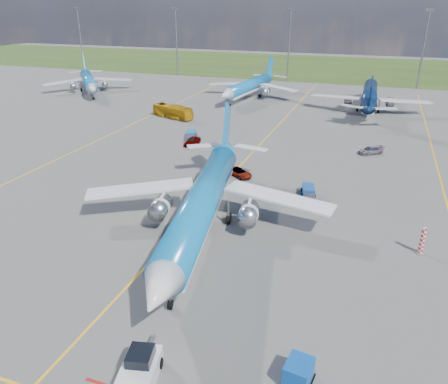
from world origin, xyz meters
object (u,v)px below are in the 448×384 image
(bg_jet_nnw, at_px, (249,98))
(service_car_a, at_px, (192,141))
(bg_jet_nw, at_px, (90,92))
(service_car_b, at_px, (239,173))
(uld_container, at_px, (299,372))
(apron_bus, at_px, (173,112))
(warning_post, at_px, (422,241))
(bg_jet_n, at_px, (368,110))
(main_airliner, at_px, (203,232))
(service_car_c, at_px, (371,150))
(pushback_tug, at_px, (139,371))
(baggage_tug_w, at_px, (309,194))
(baggage_tug_c, at_px, (191,136))

(bg_jet_nnw, height_order, service_car_a, bg_jet_nnw)
(bg_jet_nw, xyz_separation_m, service_car_b, (61.81, -49.33, 0.62))
(uld_container, xyz_separation_m, apron_bus, (-41.16, 65.45, 0.63))
(warning_post, xyz_separation_m, uld_container, (-8.93, -21.24, -0.64))
(apron_bus, distance_m, service_car_a, 21.44)
(bg_jet_n, height_order, main_airliner, main_airliner)
(warning_post, height_order, bg_jet_nw, bg_jet_nw)
(bg_jet_n, distance_m, apron_bus, 47.91)
(bg_jet_n, height_order, service_car_b, bg_jet_n)
(bg_jet_nnw, height_order, service_car_c, bg_jet_nnw)
(pushback_tug, bearing_deg, bg_jet_nw, 113.83)
(service_car_c, relative_size, baggage_tug_w, 0.78)
(uld_container, bearing_deg, warning_post, 74.83)
(baggage_tug_c, bearing_deg, bg_jet_nw, 128.01)
(warning_post, xyz_separation_m, apron_bus, (-50.08, 44.21, -0.01))
(pushback_tug, relative_size, service_car_b, 1.45)
(main_airliner, height_order, apron_bus, main_airliner)
(bg_jet_n, xyz_separation_m, service_car_c, (2.10, -35.57, 0.65))
(baggage_tug_c, bearing_deg, apron_bus, 110.72)
(bg_jet_n, height_order, service_car_c, bg_jet_n)
(uld_container, bearing_deg, apron_bus, 129.80)
(pushback_tug, height_order, service_car_b, pushback_tug)
(apron_bus, height_order, service_car_a, apron_bus)
(bg_jet_n, xyz_separation_m, apron_bus, (-41.53, -23.84, 1.49))
(main_airliner, xyz_separation_m, pushback_tug, (3.98, -21.44, 0.86))
(bg_jet_nnw, distance_m, service_car_b, 58.83)
(bg_jet_n, height_order, pushback_tug, bg_jet_n)
(warning_post, distance_m, service_car_c, 33.12)
(warning_post, xyz_separation_m, baggage_tug_w, (-13.47, 10.22, -0.92))
(warning_post, relative_size, apron_bus, 0.28)
(baggage_tug_w, bearing_deg, uld_container, -94.90)
(bg_jet_nnw, bearing_deg, warning_post, -54.08)
(main_airliner, relative_size, pushback_tug, 6.46)
(pushback_tug, bearing_deg, uld_container, 5.86)
(service_car_b, bearing_deg, baggage_tug_c, 77.44)
(service_car_c, height_order, baggage_tug_w, service_car_c)
(bg_jet_n, bearing_deg, warning_post, 95.62)
(bg_jet_n, distance_m, main_airliner, 72.97)
(warning_post, distance_m, bg_jet_nw, 107.58)
(uld_container, distance_m, baggage_tug_c, 60.22)
(apron_bus, bearing_deg, uld_container, -128.01)
(baggage_tug_c, bearing_deg, baggage_tug_w, -54.16)
(apron_bus, bearing_deg, baggage_tug_w, -113.04)
(main_airliner, xyz_separation_m, service_car_a, (-14.38, 30.13, 0.76))
(pushback_tug, xyz_separation_m, service_car_c, (12.89, 57.32, -0.21))
(service_car_c, bearing_deg, baggage_tug_w, -52.76)
(service_car_b, xyz_separation_m, baggage_tug_w, (11.22, -4.40, -0.04))
(service_car_b, bearing_deg, warning_post, -86.59)
(bg_jet_nnw, relative_size, service_car_b, 8.15)
(pushback_tug, bearing_deg, main_airliner, 87.24)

